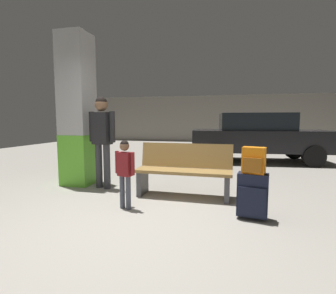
{
  "coord_description": "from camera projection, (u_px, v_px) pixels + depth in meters",
  "views": [
    {
      "loc": [
        1.18,
        -2.71,
        1.28
      ],
      "look_at": [
        0.25,
        1.3,
        0.85
      ],
      "focal_mm": 27.03,
      "sensor_mm": 36.0,
      "label": 1
    }
  ],
  "objects": [
    {
      "name": "ground_plane",
      "position": [
        182.0,
        170.0,
        6.91
      ],
      "size": [
        18.0,
        18.0,
        0.1
      ],
      "primitive_type": "cube",
      "color": "gray"
    },
    {
      "name": "adult",
      "position": [
        102.0,
        133.0,
        4.72
      ],
      "size": [
        0.58,
        0.28,
        1.72
      ],
      "color": "#38383D",
      "rests_on": "ground_plane"
    },
    {
      "name": "suitcase",
      "position": [
        252.0,
        195.0,
        3.27
      ],
      "size": [
        0.41,
        0.28,
        0.6
      ],
      "color": "#191E33",
      "rests_on": "ground_plane"
    },
    {
      "name": "bench",
      "position": [
        184.0,
        170.0,
        4.28
      ],
      "size": [
        1.61,
        0.56,
        0.89
      ],
      "color": "#9E7A42",
      "rests_on": "ground_plane"
    },
    {
      "name": "structural_pillar",
      "position": [
        77.0,
        111.0,
        5.02
      ],
      "size": [
        0.57,
        0.57,
        2.96
      ],
      "color": "#66C633",
      "rests_on": "ground_plane"
    },
    {
      "name": "parked_car_near",
      "position": [
        258.0,
        136.0,
        7.89
      ],
      "size": [
        4.23,
        2.06,
        1.51
      ],
      "color": "black",
      "rests_on": "ground_plane"
    },
    {
      "name": "garage_back_wall",
      "position": [
        207.0,
        119.0,
        15.34
      ],
      "size": [
        18.0,
        0.12,
        2.8
      ],
      "primitive_type": "cube",
      "color": "gray",
      "rests_on": "ground_plane"
    },
    {
      "name": "child",
      "position": [
        125.0,
        167.0,
        3.64
      ],
      "size": [
        0.33,
        0.23,
        1.0
      ],
      "color": "#4C5160",
      "rests_on": "ground_plane"
    },
    {
      "name": "backpack_bright",
      "position": [
        254.0,
        161.0,
        3.23
      ],
      "size": [
        0.31,
        0.25,
        0.34
      ],
      "color": "orange",
      "rests_on": "suitcase"
    }
  ]
}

